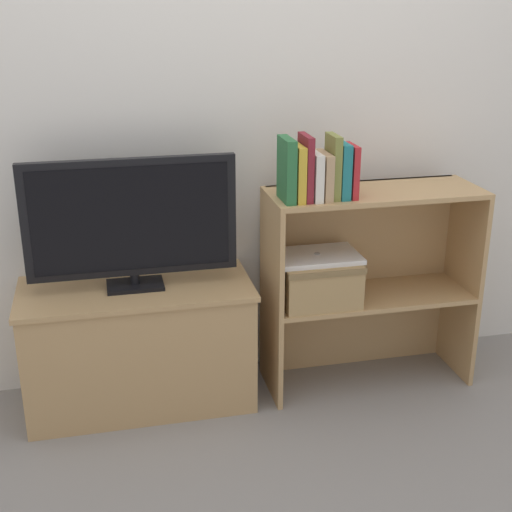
% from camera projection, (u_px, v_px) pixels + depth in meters
% --- Properties ---
extents(ground_plane, '(16.00, 16.00, 0.00)m').
position_uv_depth(ground_plane, '(265.00, 412.00, 2.89)').
color(ground_plane, gray).
extents(wall_back, '(10.00, 0.05, 2.40)m').
position_uv_depth(wall_back, '(241.00, 98.00, 2.87)').
color(wall_back, silver).
rests_on(wall_back, ground_plane).
extents(tv_stand, '(0.91, 0.42, 0.51)m').
position_uv_depth(tv_stand, '(139.00, 345.00, 2.89)').
color(tv_stand, tan).
rests_on(tv_stand, ground_plane).
extents(tv, '(0.81, 0.14, 0.51)m').
position_uv_depth(tv, '(131.00, 220.00, 2.70)').
color(tv, black).
rests_on(tv, tv_stand).
extents(bookshelf_lower_tier, '(0.87, 0.33, 0.41)m').
position_uv_depth(bookshelf_lower_tier, '(362.00, 318.00, 3.11)').
color(bookshelf_lower_tier, tan).
rests_on(bookshelf_lower_tier, ground_plane).
extents(bookshelf_upper_tier, '(0.87, 0.33, 0.45)m').
position_uv_depth(bookshelf_upper_tier, '(368.00, 224.00, 2.96)').
color(bookshelf_upper_tier, tan).
rests_on(bookshelf_upper_tier, bookshelf_lower_tier).
extents(book_forest, '(0.04, 0.15, 0.24)m').
position_uv_depth(book_forest, '(287.00, 170.00, 2.67)').
color(book_forest, '#286638').
rests_on(book_forest, bookshelf_upper_tier).
extents(book_mustard, '(0.03, 0.16, 0.21)m').
position_uv_depth(book_mustard, '(297.00, 173.00, 2.68)').
color(book_mustard, gold).
rests_on(book_mustard, bookshelf_upper_tier).
extents(book_maroon, '(0.03, 0.14, 0.25)m').
position_uv_depth(book_maroon, '(306.00, 168.00, 2.68)').
color(book_maroon, maroon).
rests_on(book_maroon, bookshelf_upper_tier).
extents(book_ivory, '(0.03, 0.16, 0.18)m').
position_uv_depth(book_ivory, '(314.00, 176.00, 2.70)').
color(book_ivory, silver).
rests_on(book_ivory, bookshelf_upper_tier).
extents(book_tan, '(0.03, 0.16, 0.18)m').
position_uv_depth(book_tan, '(324.00, 176.00, 2.71)').
color(book_tan, tan).
rests_on(book_tan, bookshelf_upper_tier).
extents(book_olive, '(0.03, 0.13, 0.24)m').
position_uv_depth(book_olive, '(333.00, 167.00, 2.71)').
color(book_olive, olive).
rests_on(book_olive, bookshelf_upper_tier).
extents(book_teal, '(0.04, 0.13, 0.21)m').
position_uv_depth(book_teal, '(342.00, 170.00, 2.72)').
color(book_teal, '#1E7075').
rests_on(book_teal, bookshelf_upper_tier).
extents(book_crimson, '(0.02, 0.13, 0.20)m').
position_uv_depth(book_crimson, '(351.00, 171.00, 2.73)').
color(book_crimson, '#B22328').
rests_on(book_crimson, bookshelf_upper_tier).
extents(storage_basket_left, '(0.32, 0.30, 0.18)m').
position_uv_depth(storage_basket_left, '(316.00, 277.00, 2.91)').
color(storage_basket_left, tan).
rests_on(storage_basket_left, bookshelf_lower_tier).
extents(laptop, '(0.34, 0.23, 0.02)m').
position_uv_depth(laptop, '(317.00, 256.00, 2.87)').
color(laptop, white).
rests_on(laptop, storage_basket_left).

